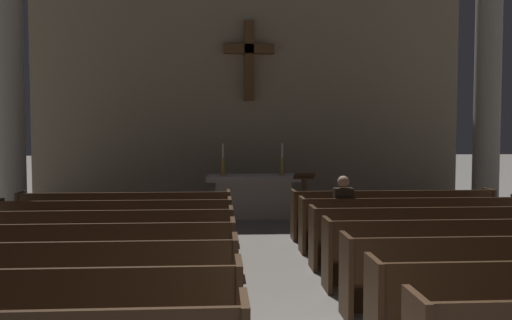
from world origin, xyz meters
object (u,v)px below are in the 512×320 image
Objects in this scene: pew_left_row_5 at (101,241)px; pew_right_row_6 at (412,224)px; pew_left_row_2 at (21,317)px; pew_left_row_6 at (115,227)px; pew_right_row_7 at (392,214)px; altar at (253,195)px; candlestick_right at (282,165)px; pew_left_row_4 at (83,258)px; pew_left_row_3 at (58,282)px; column_left_second at (10,77)px; pew_right_row_5 at (437,236)px; pew_left_row_7 at (126,217)px; lectern at (304,201)px; column_right_second at (488,80)px; lone_worshipper at (342,212)px; candlestick_left at (223,165)px; pew_right_row_4 at (469,252)px.

pew_left_row_5 is 1.00× the size of pew_right_row_6.
pew_left_row_2 and pew_left_row_6 have the same top height.
pew_left_row_6 is 5.18m from pew_right_row_7.
altar is 1.00m from candlestick_right.
pew_left_row_4 is 2.25m from pew_left_row_6.
pew_left_row_2 is at bearing -90.00° from pew_left_row_3.
column_left_second is 8.80× the size of candlestick_right.
pew_left_row_2 is 6.77m from pew_right_row_6.
candlestick_right is at bearing 50.12° from pew_left_row_6.
pew_left_row_7 is at bearing 155.97° from pew_right_row_5.
pew_left_row_5 is 5.21m from lectern.
pew_left_row_2 is at bearing -136.20° from column_right_second.
pew_right_row_7 is 3.72m from altar.
pew_left_row_4 is 1.00× the size of pew_left_row_6.
pew_left_row_2 is 8.74m from altar.
altar is at bearing 108.91° from lone_worshipper.
pew_left_row_3 is 7.51m from candlestick_left.
lectern is (3.57, 7.17, 0.07)m from pew_left_row_2.
pew_left_row_3 is 0.59× the size of column_left_second.
column_right_second is at bearing 3.53° from lectern.
pew_left_row_6 is (0.00, 2.25, 0.00)m from pew_left_row_4.
pew_left_row_6 is at bearing -143.32° from lectern.
pew_left_row_3 is 6.08m from pew_right_row_6.
pew_left_row_6 is at bearing 90.00° from pew_left_row_3.
pew_left_row_2 is 7.57m from pew_right_row_7.
candlestick_left is at bearing 69.89° from pew_left_row_5.
column_right_second is 5.94m from altar.
pew_left_row_3 is 10.35m from column_right_second.
pew_left_row_7 is 1.00× the size of pew_right_row_5.
pew_right_row_5 and pew_right_row_7 have the same top height.
column_left_second is at bearing 152.41° from pew_right_row_5.
pew_left_row_4 is at bearing -149.15° from lone_worshipper.
lone_worshipper reaches higher than pew_left_row_4.
pew_right_row_6 is at bearing 90.00° from pew_right_row_4.
pew_right_row_5 is 1.00× the size of pew_right_row_7.
candlestick_left is (1.83, 3.86, 0.78)m from pew_left_row_6.
pew_left_row_2 is 2.25m from pew_left_row_4.
pew_left_row_6 is 5.18m from pew_right_row_5.
lectern is (-1.48, 3.79, 0.07)m from pew_right_row_5.
lone_worshipper is at bearing -80.94° from candlestick_right.
pew_left_row_7 and pew_right_row_6 have the same top height.
pew_left_row_6 is 2.94× the size of lone_worshipper.
candlestick_right is at bearing 9.06° from column_left_second.
lone_worshipper is (-1.22, 0.04, 0.22)m from pew_right_row_6.
pew_left_row_4 and pew_right_row_7 have the same top height.
pew_right_row_5 is at bearing -27.59° from column_left_second.
pew_left_row_6 is 4.82m from column_left_second.
pew_left_row_7 is (0.00, 5.63, 0.00)m from pew_left_row_2.
column_right_second reaches higher than pew_left_row_6.
pew_right_row_7 is (5.05, 0.00, 0.00)m from pew_left_row_7.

